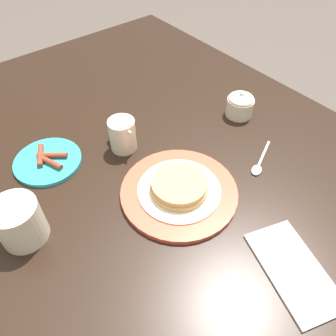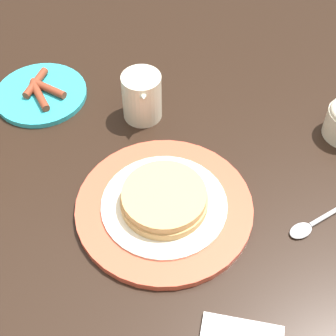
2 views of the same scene
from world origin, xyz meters
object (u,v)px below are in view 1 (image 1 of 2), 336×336
Objects in this scene: pancake_plate at (179,190)px; sugar_bowl at (240,104)px; side_plate_bacon at (48,161)px; coffee_mug at (19,221)px; napkin at (294,270)px; creamer_pitcher at (123,134)px; spoon at (259,163)px.

pancake_plate is 3.47× the size of sugar_bowl.
pancake_plate is 0.34m from side_plate_bacon.
coffee_mug is (-0.16, 0.12, 0.04)m from side_plate_bacon.
side_plate_bacon is 1.29× the size of coffee_mug.
napkin is at bearing -137.45° from coffee_mug.
napkin is (-0.48, -0.06, -0.04)m from creamer_pitcher.
side_plate_bacon is at bearing 72.48° from sugar_bowl.
coffee_mug is 0.63m from sugar_bowl.
coffee_mug is 1.66× the size of sugar_bowl.
side_plate_bacon is 0.19m from creamer_pitcher.
creamer_pitcher reaches higher than side_plate_bacon.
napkin is (-0.28, -0.05, -0.01)m from pancake_plate.
sugar_bowl is 0.35× the size of napkin.
coffee_mug reaches higher than creamer_pitcher.
pancake_plate reaches higher than side_plate_bacon.
sugar_bowl reaches higher than side_plate_bacon.
sugar_bowl is (-0.09, -0.33, -0.01)m from creamer_pitcher.
coffee_mug is at bearing 106.74° from creamer_pitcher.
spoon is at bearing -129.44° from side_plate_bacon.
spoon is (-0.17, -0.53, -0.04)m from coffee_mug.
spoon is (0.22, -0.17, 0.00)m from napkin.
side_plate_bacon is 0.54m from sugar_bowl.
creamer_pitcher is 1.38× the size of sugar_bowl.
sugar_bowl is (-0.16, -0.51, 0.03)m from side_plate_bacon.
side_plate_bacon is at bearing 50.56° from spoon.
spoon reaches higher than napkin.
pancake_plate is at bearing -145.79° from side_plate_bacon.
side_plate_bacon is 1.56× the size of creamer_pitcher.
sugar_bowl is 0.61× the size of spoon.
sugar_bowl is at bearing -34.81° from napkin.
coffee_mug reaches higher than pancake_plate.
coffee_mug reaches higher than sugar_bowl.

